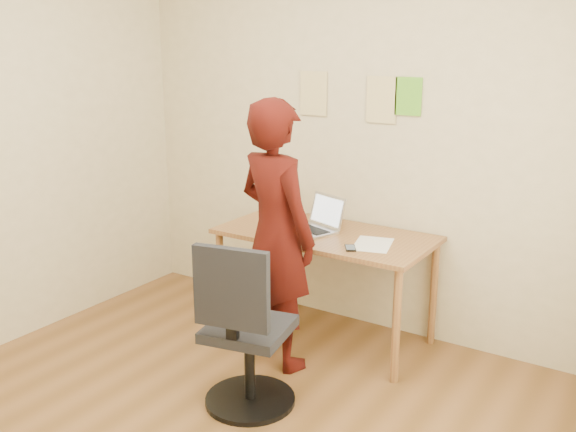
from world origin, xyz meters
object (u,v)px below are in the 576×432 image
Objects in this scene: person at (276,235)px; laptop at (318,223)px; desk at (325,245)px; phone at (350,248)px; office_chair at (244,339)px.

laptop is at bearing -74.35° from person.
desk is 0.37m from phone.
person reaches higher than laptop.
office_chair is at bearing -61.67° from laptop.
laptop reaches higher than desk.
phone reaches higher than desk.
desk is at bearing 111.17° from phone.
office_chair is 0.59× the size of person.
desk is at bearing -84.19° from person.
laptop is at bearing 114.03° from phone.
phone is at bearing -13.11° from laptop.
laptop is 0.23× the size of person.
desk is 3.64× the size of laptop.
laptop is (-0.08, 0.03, 0.14)m from desk.
desk is 0.85× the size of person.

